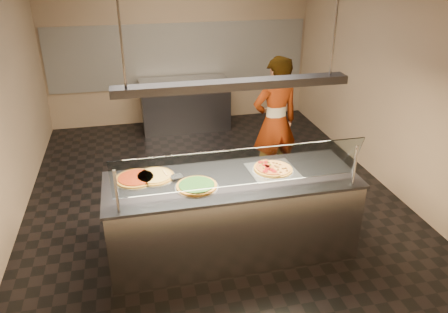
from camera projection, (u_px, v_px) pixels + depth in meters
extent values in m
cube|color=black|center=(212.00, 192.00, 6.22)|extent=(5.00, 6.00, 0.02)
cube|color=#9F8667|center=(179.00, 45.00, 8.22)|extent=(5.00, 0.02, 3.00)
cube|color=#9F8667|center=(298.00, 217.00, 2.92)|extent=(5.00, 0.02, 3.00)
cube|color=#9F8667|center=(387.00, 78.00, 6.08)|extent=(0.02, 6.00, 3.00)
cube|color=silver|center=(180.00, 55.00, 8.28)|extent=(4.90, 0.02, 1.20)
cube|color=#B7B7BC|center=(232.00, 217.00, 4.81)|extent=(2.64, 0.90, 0.90)
cube|color=#3E3E44|center=(232.00, 180.00, 4.61)|extent=(2.68, 0.94, 0.03)
cylinder|color=#B7B7BC|center=(117.00, 192.00, 3.92)|extent=(0.03, 0.03, 0.44)
cylinder|color=#B7B7BC|center=(355.00, 166.00, 4.39)|extent=(0.03, 0.03, 0.44)
cube|color=white|center=(241.00, 168.00, 4.18)|extent=(2.44, 0.18, 0.47)
cube|color=silver|center=(273.00, 170.00, 4.77)|extent=(0.53, 0.53, 0.01)
cylinder|color=silver|center=(273.00, 170.00, 4.77)|extent=(0.45, 0.45, 0.01)
cylinder|color=#6A0C0A|center=(266.00, 162.00, 4.84)|extent=(0.06, 0.06, 0.01)
cylinder|color=#6A0C0A|center=(261.00, 162.00, 4.84)|extent=(0.06, 0.06, 0.01)
cylinder|color=#6A0C0A|center=(264.00, 164.00, 4.78)|extent=(0.06, 0.06, 0.01)
cylinder|color=#6A0C0A|center=(267.00, 165.00, 4.76)|extent=(0.06, 0.06, 0.01)
cylinder|color=#6A0C0A|center=(267.00, 166.00, 4.75)|extent=(0.06, 0.06, 0.01)
cylinder|color=#6A0C0A|center=(268.00, 167.00, 4.73)|extent=(0.06, 0.06, 0.01)
cylinder|color=#6A0C0A|center=(267.00, 169.00, 4.69)|extent=(0.06, 0.06, 0.01)
cylinder|color=#6A0C0A|center=(265.00, 171.00, 4.64)|extent=(0.06, 0.06, 0.01)
cylinder|color=#6A0C0A|center=(271.00, 169.00, 4.68)|extent=(0.06, 0.06, 0.01)
cylinder|color=#6A0C0A|center=(274.00, 171.00, 4.64)|extent=(0.06, 0.06, 0.01)
cube|color=#19590F|center=(268.00, 162.00, 4.83)|extent=(0.02, 0.01, 0.01)
cube|color=#19590F|center=(270.00, 164.00, 4.78)|extent=(0.02, 0.02, 0.01)
cube|color=#19590F|center=(262.00, 163.00, 4.80)|extent=(0.02, 0.02, 0.01)
cube|color=#19590F|center=(260.00, 165.00, 4.76)|extent=(0.02, 0.02, 0.01)
cube|color=#19590F|center=(263.00, 167.00, 4.71)|extent=(0.01, 0.02, 0.01)
cube|color=#19590F|center=(270.00, 167.00, 4.71)|extent=(0.01, 0.02, 0.01)
sphere|color=#513014|center=(280.00, 172.00, 4.66)|extent=(0.03, 0.03, 0.03)
sphere|color=#513014|center=(278.00, 170.00, 4.71)|extent=(0.03, 0.03, 0.03)
sphere|color=#513014|center=(287.00, 171.00, 4.69)|extent=(0.03, 0.03, 0.03)
sphere|color=#513014|center=(283.00, 168.00, 4.74)|extent=(0.03, 0.03, 0.03)
sphere|color=#513014|center=(286.00, 168.00, 4.75)|extent=(0.03, 0.03, 0.03)
sphere|color=#513014|center=(278.00, 167.00, 4.77)|extent=(0.03, 0.03, 0.03)
sphere|color=#513014|center=(276.00, 167.00, 4.77)|extent=(0.03, 0.03, 0.03)
sphere|color=#513014|center=(280.00, 164.00, 4.82)|extent=(0.03, 0.03, 0.03)
sphere|color=#513014|center=(275.00, 166.00, 4.80)|extent=(0.03, 0.03, 0.03)
sphere|color=#513014|center=(276.00, 163.00, 4.85)|extent=(0.03, 0.03, 0.03)
sphere|color=#513014|center=(273.00, 163.00, 4.87)|extent=(0.03, 0.03, 0.03)
cylinder|color=silver|center=(197.00, 187.00, 4.44)|extent=(0.45, 0.45, 0.01)
cylinder|color=#92601D|center=(197.00, 186.00, 4.44)|extent=(0.42, 0.42, 0.02)
cylinder|color=black|center=(197.00, 184.00, 4.43)|extent=(0.36, 0.36, 0.01)
cylinder|color=silver|center=(154.00, 177.00, 4.64)|extent=(0.44, 0.44, 0.01)
cylinder|color=#92601D|center=(154.00, 176.00, 4.63)|extent=(0.41, 0.41, 0.02)
cylinder|color=gold|center=(154.00, 175.00, 4.63)|extent=(0.36, 0.36, 0.01)
cylinder|color=silver|center=(136.00, 179.00, 4.59)|extent=(0.46, 0.46, 0.01)
cylinder|color=#92601D|center=(136.00, 178.00, 4.59)|extent=(0.43, 0.43, 0.02)
cylinder|color=#6E1202|center=(136.00, 177.00, 4.58)|extent=(0.37, 0.37, 0.01)
cube|color=#B7B7BC|center=(176.00, 176.00, 4.60)|extent=(0.15, 0.13, 0.00)
cylinder|color=tan|center=(165.00, 173.00, 4.66)|extent=(0.05, 0.14, 0.02)
cube|color=#3E3E44|center=(185.00, 105.00, 8.27)|extent=(1.62, 0.70, 0.90)
cube|color=#B7B7BC|center=(184.00, 81.00, 8.07)|extent=(1.66, 0.74, 0.03)
imported|color=#3D3747|center=(275.00, 122.00, 6.09)|extent=(0.74, 0.55, 1.87)
cube|color=#3E3E44|center=(233.00, 85.00, 4.17)|extent=(2.30, 0.18, 0.08)
cylinder|color=#B7B7BC|center=(120.00, 30.00, 3.73)|extent=(0.02, 0.02, 1.01)
cylinder|color=#B7B7BC|center=(336.00, 22.00, 4.13)|extent=(0.02, 0.02, 1.01)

